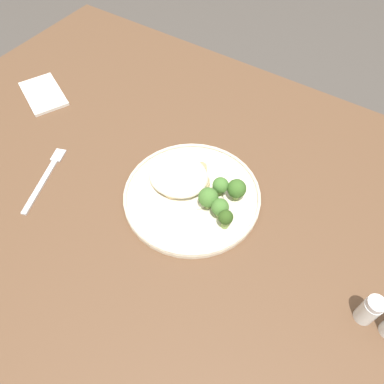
{
  "coord_description": "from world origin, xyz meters",
  "views": [
    {
      "loc": [
        0.31,
        -0.38,
        1.39
      ],
      "look_at": [
        0.05,
        0.01,
        0.76
      ],
      "focal_mm": 35.33,
      "sensor_mm": 36.0,
      "label": 1
    }
  ],
  "objects_px": {
    "seared_scallop_center_golden": "(163,187)",
    "broccoli_floret_tall_stalk": "(221,186)",
    "seared_scallop_half_hidden": "(159,168)",
    "dinner_plate": "(192,195)",
    "broccoli_floret_center_pile": "(226,218)",
    "folded_napkin": "(43,94)",
    "broccoli_floret_left_leaning": "(237,189)",
    "seared_scallop_tilted_round": "(202,182)",
    "seared_scallop_on_noodles": "(201,169)",
    "seared_scallop_large_seared": "(172,190)",
    "salt_shaker": "(369,310)",
    "broccoli_floret_front_edge": "(208,198)",
    "dinner_fork": "(45,177)",
    "broccoli_floret_small_sprig": "(221,206)",
    "seared_scallop_right_edge": "(177,178)",
    "seared_scallop_tiny_bay": "(179,168)"
  },
  "relations": [
    {
      "from": "seared_scallop_center_golden",
      "to": "seared_scallop_right_edge",
      "type": "bearing_deg",
      "value": 75.88
    },
    {
      "from": "broccoli_floret_left_leaning",
      "to": "seared_scallop_tilted_round",
      "type": "bearing_deg",
      "value": -173.25
    },
    {
      "from": "broccoli_floret_left_leaning",
      "to": "folded_napkin",
      "type": "height_order",
      "value": "broccoli_floret_left_leaning"
    },
    {
      "from": "dinner_fork",
      "to": "broccoli_floret_small_sprig",
      "type": "bearing_deg",
      "value": 18.22
    },
    {
      "from": "broccoli_floret_front_edge",
      "to": "broccoli_floret_tall_stalk",
      "type": "bearing_deg",
      "value": 82.54
    },
    {
      "from": "seared_scallop_tiny_bay",
      "to": "broccoli_floret_small_sprig",
      "type": "bearing_deg",
      "value": -20.28
    },
    {
      "from": "seared_scallop_large_seared",
      "to": "seared_scallop_right_edge",
      "type": "relative_size",
      "value": 1.36
    },
    {
      "from": "seared_scallop_large_seared",
      "to": "broccoli_floret_tall_stalk",
      "type": "distance_m",
      "value": 0.1
    },
    {
      "from": "dinner_plate",
      "to": "broccoli_floret_center_pile",
      "type": "height_order",
      "value": "broccoli_floret_center_pile"
    },
    {
      "from": "broccoli_floret_left_leaning",
      "to": "broccoli_floret_tall_stalk",
      "type": "xyz_separation_m",
      "value": [
        -0.03,
        -0.01,
        0.0
      ]
    },
    {
      "from": "seared_scallop_half_hidden",
      "to": "broccoli_floret_center_pile",
      "type": "bearing_deg",
      "value": -12.84
    },
    {
      "from": "broccoli_floret_center_pile",
      "to": "dinner_plate",
      "type": "bearing_deg",
      "value": 163.4
    },
    {
      "from": "seared_scallop_half_hidden",
      "to": "broccoli_floret_tall_stalk",
      "type": "distance_m",
      "value": 0.15
    },
    {
      "from": "broccoli_floret_left_leaning",
      "to": "seared_scallop_on_noodles",
      "type": "bearing_deg",
      "value": 169.08
    },
    {
      "from": "broccoli_floret_tall_stalk",
      "to": "dinner_fork",
      "type": "relative_size",
      "value": 0.28
    },
    {
      "from": "seared_scallop_on_noodles",
      "to": "broccoli_floret_front_edge",
      "type": "xyz_separation_m",
      "value": [
        0.06,
        -0.07,
        0.02
      ]
    },
    {
      "from": "broccoli_floret_center_pile",
      "to": "folded_napkin",
      "type": "height_order",
      "value": "broccoli_floret_center_pile"
    },
    {
      "from": "seared_scallop_large_seared",
      "to": "broccoli_floret_left_leaning",
      "type": "bearing_deg",
      "value": 28.69
    },
    {
      "from": "broccoli_floret_front_edge",
      "to": "dinner_fork",
      "type": "height_order",
      "value": "broccoli_floret_front_edge"
    },
    {
      "from": "seared_scallop_center_golden",
      "to": "broccoli_floret_tall_stalk",
      "type": "relative_size",
      "value": 0.47
    },
    {
      "from": "broccoli_floret_small_sprig",
      "to": "dinner_fork",
      "type": "relative_size",
      "value": 0.27
    },
    {
      "from": "seared_scallop_large_seared",
      "to": "broccoli_floret_front_edge",
      "type": "height_order",
      "value": "broccoli_floret_front_edge"
    },
    {
      "from": "seared_scallop_tilted_round",
      "to": "seared_scallop_half_hidden",
      "type": "bearing_deg",
      "value": -168.94
    },
    {
      "from": "broccoli_floret_tall_stalk",
      "to": "broccoli_floret_center_pile",
      "type": "bearing_deg",
      "value": -51.96
    },
    {
      "from": "broccoli_floret_front_edge",
      "to": "dinner_plate",
      "type": "bearing_deg",
      "value": 170.81
    },
    {
      "from": "dinner_plate",
      "to": "seared_scallop_half_hidden",
      "type": "xyz_separation_m",
      "value": [
        -0.1,
        0.02,
        0.01
      ]
    },
    {
      "from": "folded_napkin",
      "to": "salt_shaker",
      "type": "relative_size",
      "value": 2.24
    },
    {
      "from": "broccoli_floret_left_leaning",
      "to": "dinner_plate",
      "type": "bearing_deg",
      "value": -151.35
    },
    {
      "from": "seared_scallop_large_seared",
      "to": "dinner_fork",
      "type": "bearing_deg",
      "value": -156.78
    },
    {
      "from": "seared_scallop_center_golden",
      "to": "folded_napkin",
      "type": "bearing_deg",
      "value": 168.99
    },
    {
      "from": "seared_scallop_on_noodles",
      "to": "seared_scallop_center_golden",
      "type": "xyz_separation_m",
      "value": [
        -0.04,
        -0.09,
        -0.0
      ]
    },
    {
      "from": "dinner_plate",
      "to": "folded_napkin",
      "type": "height_order",
      "value": "dinner_plate"
    },
    {
      "from": "broccoli_floret_tall_stalk",
      "to": "broccoli_floret_small_sprig",
      "type": "distance_m",
      "value": 0.05
    },
    {
      "from": "dinner_plate",
      "to": "seared_scallop_on_noodles",
      "type": "xyz_separation_m",
      "value": [
        -0.02,
        0.06,
        0.01
      ]
    },
    {
      "from": "dinner_plate",
      "to": "seared_scallop_on_noodles",
      "type": "height_order",
      "value": "seared_scallop_on_noodles"
    },
    {
      "from": "broccoli_floret_left_leaning",
      "to": "salt_shaker",
      "type": "relative_size",
      "value": 0.77
    },
    {
      "from": "dinner_plate",
      "to": "seared_scallop_large_seared",
      "type": "distance_m",
      "value": 0.04
    },
    {
      "from": "seared_scallop_on_noodles",
      "to": "folded_napkin",
      "type": "relative_size",
      "value": 0.18
    },
    {
      "from": "broccoli_floret_center_pile",
      "to": "broccoli_floret_left_leaning",
      "type": "bearing_deg",
      "value": 102.74
    },
    {
      "from": "seared_scallop_half_hidden",
      "to": "seared_scallop_center_golden",
      "type": "xyz_separation_m",
      "value": [
        0.04,
        -0.04,
        0.0
      ]
    },
    {
      "from": "seared_scallop_large_seared",
      "to": "salt_shaker",
      "type": "distance_m",
      "value": 0.42
    },
    {
      "from": "seared_scallop_tiny_bay",
      "to": "broccoli_floret_center_pile",
      "type": "xyz_separation_m",
      "value": [
        0.16,
        -0.07,
        0.02
      ]
    },
    {
      "from": "seared_scallop_center_golden",
      "to": "broccoli_floret_tall_stalk",
      "type": "height_order",
      "value": "broccoli_floret_tall_stalk"
    },
    {
      "from": "folded_napkin",
      "to": "broccoli_floret_small_sprig",
      "type": "bearing_deg",
      "value": -7.2
    },
    {
      "from": "seared_scallop_center_golden",
      "to": "folded_napkin",
      "type": "relative_size",
      "value": 0.16
    },
    {
      "from": "broccoli_floret_center_pile",
      "to": "broccoli_floret_front_edge",
      "type": "bearing_deg",
      "value": 157.68
    },
    {
      "from": "broccoli_floret_tall_stalk",
      "to": "dinner_fork",
      "type": "height_order",
      "value": "broccoli_floret_tall_stalk"
    },
    {
      "from": "seared_scallop_right_edge",
      "to": "salt_shaker",
      "type": "xyz_separation_m",
      "value": [
        0.43,
        -0.06,
        0.01
      ]
    },
    {
      "from": "seared_scallop_large_seared",
      "to": "folded_napkin",
      "type": "distance_m",
      "value": 0.49
    },
    {
      "from": "seared_scallop_right_edge",
      "to": "broccoli_floret_center_pile",
      "type": "xyz_separation_m",
      "value": [
        0.14,
        -0.04,
        0.02
      ]
    }
  ]
}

